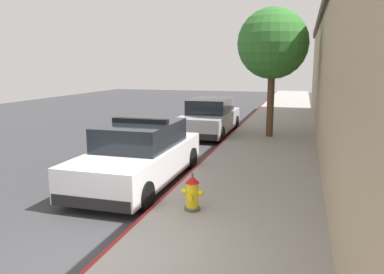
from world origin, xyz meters
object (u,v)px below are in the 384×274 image
fire_hydrant (192,193)px  street_tree (273,44)px  police_cruiser (140,155)px  parked_car_silver_ahead (210,118)px

fire_hydrant → street_tree: 9.28m
fire_hydrant → police_cruiser: bearing=136.6°
parked_car_silver_ahead → street_tree: size_ratio=0.96×
police_cruiser → parked_car_silver_ahead: (0.04, 7.47, -0.00)m
police_cruiser → fire_hydrant: (1.92, -1.81, -0.23)m
fire_hydrant → street_tree: bearing=84.9°
street_tree → fire_hydrant: bearing=-95.1°
parked_car_silver_ahead → fire_hydrant: 9.47m
parked_car_silver_ahead → fire_hydrant: parked_car_silver_ahead is taller
fire_hydrant → street_tree: size_ratio=0.15×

